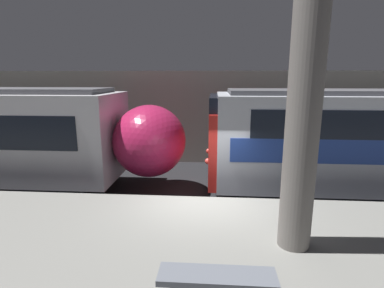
{
  "coord_description": "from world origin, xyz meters",
  "views": [
    {
      "loc": [
        0.24,
        -6.91,
        3.92
      ],
      "look_at": [
        -0.35,
        1.12,
        2.13
      ],
      "focal_mm": 28.0,
      "sensor_mm": 36.0,
      "label": 1
    }
  ],
  "objects": [
    {
      "name": "station_rear_barrier",
      "position": [
        0.0,
        6.78,
        2.11
      ],
      "size": [
        50.0,
        0.15,
        4.22
      ],
      "color": "#B2AD9E",
      "rests_on": "ground"
    },
    {
      "name": "platform_bench",
      "position": [
        0.31,
        -3.57,
        1.39
      ],
      "size": [
        1.5,
        0.4,
        0.45
      ],
      "color": "slate",
      "rests_on": "platform"
    },
    {
      "name": "ground_plane",
      "position": [
        0.0,
        0.0,
        0.0
      ],
      "size": [
        120.0,
        120.0,
        0.0
      ],
      "primitive_type": "plane",
      "color": "black"
    },
    {
      "name": "support_pillar_near",
      "position": [
        1.66,
        -2.04,
        3.06
      ],
      "size": [
        0.55,
        0.55,
        4.02
      ],
      "color": "slate",
      "rests_on": "platform"
    },
    {
      "name": "platform",
      "position": [
        0.0,
        -2.56,
        0.53
      ],
      "size": [
        40.0,
        5.12,
        1.05
      ],
      "color": "slate",
      "rests_on": "ground"
    }
  ]
}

